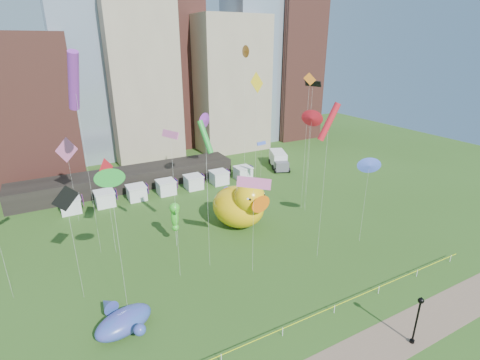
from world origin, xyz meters
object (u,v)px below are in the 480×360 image
big_duck (241,205)px  seahorse_green (175,215)px  whale_inflatable (123,320)px  seahorse_purple (227,196)px  box_truck (279,160)px  lamppost (418,315)px  small_duck (241,204)px

big_duck → seahorse_green: (-9.73, -0.91, 1.17)m
whale_inflatable → seahorse_green: bearing=32.9°
seahorse_green → seahorse_purple: bearing=24.7°
whale_inflatable → box_truck: bearing=20.4°
seahorse_green → seahorse_purple: size_ratio=1.23×
seahorse_purple → lamppost: seahorse_purple is taller
seahorse_green → box_truck: (28.94, 19.65, -2.82)m
box_truck → seahorse_green: bearing=-123.6°
small_duck → whale_inflatable: size_ratio=0.70×
seahorse_purple → whale_inflatable: bearing=-146.1°
whale_inflatable → lamppost: size_ratio=1.41×
lamppost → whale_inflatable: bearing=148.1°
big_duck → small_duck: size_ratio=2.07×
seahorse_purple → lamppost: 29.22m
box_truck → seahorse_purple: bearing=-119.6°
small_duck → whale_inflatable: (-20.70, -15.84, -0.44)m
lamppost → small_duck: bearing=91.7°
small_duck → seahorse_purple: 3.13m
seahorse_purple → box_truck: size_ratio=0.62×
small_duck → seahorse_purple: size_ratio=0.96×
seahorse_green → seahorse_purple: (9.21, 4.18, -1.02)m
small_duck → lamppost: lamppost is taller
small_duck → box_truck: size_ratio=0.60×
lamppost → big_duck: bearing=96.2°
small_duck → box_truck: (17.26, 15.24, 0.10)m
big_duck → seahorse_purple: 3.32m
lamppost → box_truck: lamppost is taller
seahorse_purple → box_truck: bearing=31.4°
small_duck → seahorse_green: bearing=-177.1°
small_duck → seahorse_purple: bearing=167.7°
seahorse_purple → box_truck: (19.74, 15.47, -1.80)m
small_duck → box_truck: 23.03m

